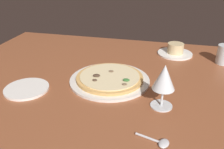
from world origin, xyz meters
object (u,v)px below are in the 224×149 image
side_plate (27,89)px  spoon (160,142)px  pizza_main (110,79)px  wine_glass_far (164,79)px  water_glass (224,56)px  ramekin_on_saucer (175,50)px

side_plate → spoon: 54.92cm
pizza_main → wine_glass_far: size_ratio=2.11×
pizza_main → spoon: (22.43, -32.32, -0.71)cm
water_glass → side_plate: water_glass is taller
side_plate → spoon: (51.92, -17.90, 0.01)cm
spoon → water_glass: bearing=67.5°
water_glass → spoon: bearing=-112.5°
ramekin_on_saucer → wine_glass_far: size_ratio=1.15×
water_glass → ramekin_on_saucer: bearing=163.4°
pizza_main → ramekin_on_saucer: ramekin_on_saucer is taller
wine_glass_far → spoon: wine_glass_far is taller
side_plate → ramekin_on_saucer: bearing=43.1°
pizza_main → wine_glass_far: 27.37cm
ramekin_on_saucer → wine_glass_far: wine_glass_far is taller
water_glass → side_plate: bearing=-149.9°
wine_glass_far → spoon: 21.31cm
ramekin_on_saucer → wine_glass_far: bearing=-94.7°
side_plate → pizza_main: bearing=26.1°
pizza_main → water_glass: water_glass is taller
pizza_main → water_glass: size_ratio=3.63×
pizza_main → wine_glass_far: bearing=-32.0°
water_glass → side_plate: 90.22cm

